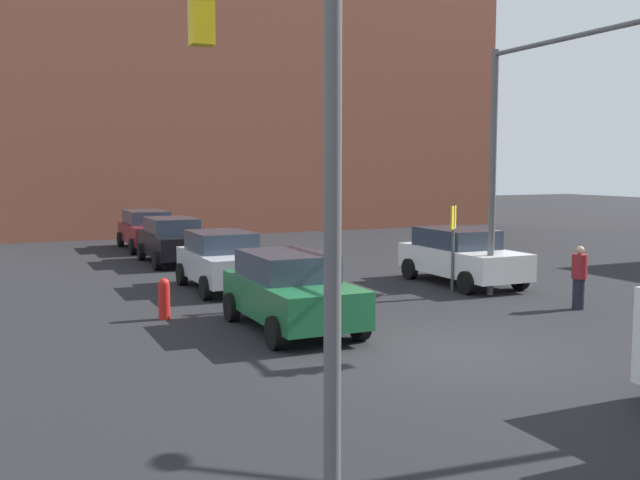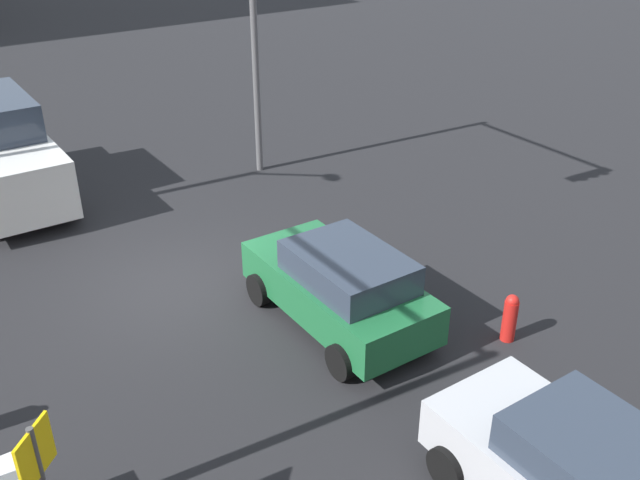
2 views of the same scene
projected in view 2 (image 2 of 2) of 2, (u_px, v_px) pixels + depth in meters
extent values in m
plane|color=black|center=(179.00, 287.00, 14.52)|extent=(120.00, 120.00, 0.00)
cylinder|color=#59595B|center=(255.00, 53.00, 18.50)|extent=(0.18, 0.18, 6.50)
cube|color=yellow|center=(35.00, 453.00, 7.69)|extent=(0.48, 0.48, 0.64)
cylinder|color=red|center=(509.00, 321.00, 12.77)|extent=(0.26, 0.26, 0.80)
sphere|color=red|center=(512.00, 301.00, 12.57)|extent=(0.24, 0.24, 0.24)
cube|color=#1E6638|center=(338.00, 290.00, 13.12)|extent=(4.02, 1.80, 0.75)
cube|color=#2D3847|center=(349.00, 267.00, 12.58)|extent=(2.25, 1.58, 0.55)
cylinder|color=black|center=(259.00, 289.00, 13.85)|extent=(0.64, 0.22, 0.64)
cylinder|color=black|center=(334.00, 263.00, 14.74)|extent=(0.64, 0.22, 0.64)
cylinder|color=black|center=(341.00, 362.00, 11.86)|extent=(0.64, 0.22, 0.64)
cylinder|color=black|center=(422.00, 326.00, 12.75)|extent=(0.64, 0.22, 0.64)
cube|color=#2D3847|center=(603.00, 458.00, 8.57)|extent=(2.16, 1.58, 0.55)
cylinder|color=black|center=(448.00, 468.00, 9.79)|extent=(0.64, 0.22, 0.64)
cylinder|color=black|center=(536.00, 417.00, 10.68)|extent=(0.64, 0.22, 0.64)
cube|color=white|center=(3.00, 163.00, 17.73)|extent=(5.40, 2.10, 1.40)
cylinder|color=black|center=(72.00, 205.00, 17.24)|extent=(0.64, 0.22, 0.64)
cylinder|color=black|center=(32.00, 158.00, 19.92)|extent=(0.64, 0.22, 0.64)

